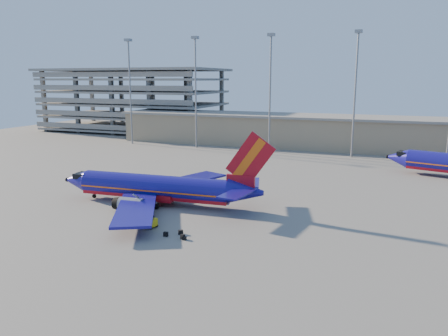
# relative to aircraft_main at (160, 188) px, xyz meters

# --- Properties ---
(ground) EXTENTS (220.00, 220.00, 0.00)m
(ground) POSITION_rel_aircraft_main_xyz_m (7.28, 4.80, -2.39)
(ground) COLOR slate
(ground) RESTS_ON ground
(terminal_building) EXTENTS (122.00, 16.00, 8.50)m
(terminal_building) POSITION_rel_aircraft_main_xyz_m (17.28, 62.80, 1.92)
(terminal_building) COLOR gray
(terminal_building) RESTS_ON ground
(parking_garage) EXTENTS (62.00, 32.00, 21.40)m
(parking_garage) POSITION_rel_aircraft_main_xyz_m (-54.72, 78.85, 9.34)
(parking_garage) COLOR slate
(parking_garage) RESTS_ON ground
(light_mast_row) EXTENTS (101.60, 1.60, 28.65)m
(light_mast_row) POSITION_rel_aircraft_main_xyz_m (12.28, 50.80, 15.16)
(light_mast_row) COLOR gray
(light_mast_row) RESTS_ON ground
(aircraft_main) EXTENTS (33.09, 31.77, 11.20)m
(aircraft_main) POSITION_rel_aircraft_main_xyz_m (0.00, 0.00, 0.00)
(aircraft_main) COLOR navy
(aircraft_main) RESTS_ON ground
(baggage_tug) EXTENTS (2.23, 1.63, 1.45)m
(baggage_tug) POSITION_rel_aircraft_main_xyz_m (3.76, -9.44, -1.64)
(baggage_tug) COLOR gold
(baggage_tug) RESTS_ON ground
(luggage_pile) EXTENTS (3.04, 2.02, 0.55)m
(luggage_pile) POSITION_rel_aircraft_main_xyz_m (8.69, -11.22, -2.14)
(luggage_pile) COLOR black
(luggage_pile) RESTS_ON ground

